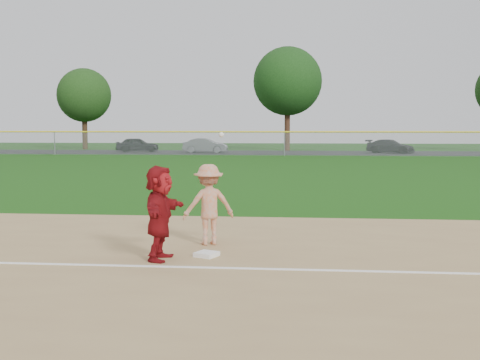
# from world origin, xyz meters

# --- Properties ---
(ground) EXTENTS (160.00, 160.00, 0.00)m
(ground) POSITION_xyz_m (0.00, 0.00, 0.00)
(ground) COLOR #17490E
(ground) RESTS_ON ground
(foul_line) EXTENTS (60.00, 0.10, 0.01)m
(foul_line) POSITION_xyz_m (0.00, -0.80, 0.03)
(foul_line) COLOR white
(foul_line) RESTS_ON infield_dirt
(parking_asphalt) EXTENTS (120.00, 10.00, 0.01)m
(parking_asphalt) POSITION_xyz_m (0.00, 46.00, 0.01)
(parking_asphalt) COLOR black
(parking_asphalt) RESTS_ON ground
(first_base) EXTENTS (0.48, 0.48, 0.08)m
(first_base) POSITION_xyz_m (-0.48, 0.09, 0.06)
(first_base) COLOR white
(first_base) RESTS_ON infield_dirt
(base_runner) EXTENTS (0.62, 1.59, 1.68)m
(base_runner) POSITION_xyz_m (-1.25, -0.26, 0.86)
(base_runner) COLOR maroon
(base_runner) RESTS_ON infield_dirt
(car_left) EXTENTS (4.35, 2.40, 1.40)m
(car_left) POSITION_xyz_m (-14.30, 46.16, 0.71)
(car_left) COLOR black
(car_left) RESTS_ON parking_asphalt
(car_mid) EXTENTS (4.15, 1.52, 1.36)m
(car_mid) POSITION_xyz_m (-7.51, 44.98, 0.69)
(car_mid) COLOR slate
(car_mid) RESTS_ON parking_asphalt
(car_right) EXTENTS (4.69, 3.32, 1.26)m
(car_right) POSITION_xyz_m (9.58, 45.72, 0.64)
(car_right) COLOR black
(car_right) RESTS_ON parking_asphalt
(first_base_play) EXTENTS (1.19, 1.15, 2.26)m
(first_base_play) POSITION_xyz_m (-0.60, 1.22, 0.83)
(first_base_play) COLOR #B1B1B3
(first_base_play) RESTS_ON infield_dirt
(outfield_fence) EXTENTS (110.00, 0.12, 110.00)m
(outfield_fence) POSITION_xyz_m (0.00, 40.00, 1.96)
(outfield_fence) COLOR #999EA0
(outfield_fence) RESTS_ON ground
(tree_1) EXTENTS (5.80, 5.80, 8.75)m
(tree_1) POSITION_xyz_m (-22.00, 53.00, 5.83)
(tree_1) COLOR #322012
(tree_1) RESTS_ON ground
(tree_2) EXTENTS (7.00, 7.00, 10.58)m
(tree_2) POSITION_xyz_m (0.00, 51.50, 7.06)
(tree_2) COLOR #3A2115
(tree_2) RESTS_ON ground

